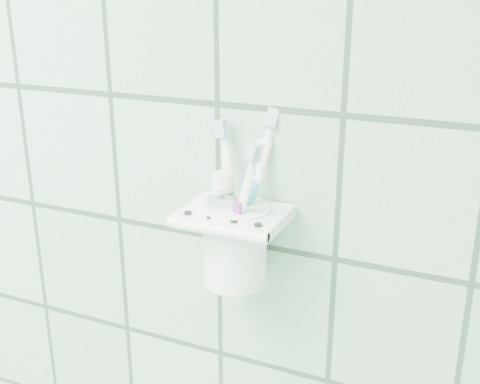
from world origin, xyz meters
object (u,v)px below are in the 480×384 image
Objects in this scene: holder_bracket at (234,217)px; toothbrush_pink at (240,203)px; toothpaste_tube at (221,219)px; cup at (235,241)px; toothbrush_orange at (223,198)px; toothbrush_blue at (226,197)px.

holder_bracket is 0.02m from toothbrush_pink.
cup is at bearing 16.60° from toothpaste_tube.
cup is 0.52× the size of toothbrush_orange.
toothbrush_pink is at bearing -32.94° from cup.
toothbrush_blue reaches higher than toothbrush_orange.
cup is at bearing 106.49° from holder_bracket.
toothpaste_tube is at bearing 142.20° from toothbrush_blue.
holder_bracket is at bearing 3.67° from toothpaste_tube.
toothbrush_pink is at bearing 53.22° from toothbrush_blue.
toothbrush_orange is at bearing 81.25° from toothpaste_tube.
toothbrush_orange is 0.02m from toothpaste_tube.
cup is 0.52× the size of toothbrush_pink.
toothbrush_blue is (-0.00, -0.02, 0.03)m from holder_bracket.
toothbrush_orange reaches higher than cup.
holder_bracket is 0.03m from toothbrush_blue.
toothpaste_tube is at bearing -139.96° from cup.
toothbrush_blue is 1.12× the size of toothbrush_orange.
cup is at bearing 149.86° from toothbrush_pink.
toothbrush_pink is (0.01, -0.01, 0.05)m from cup.
toothbrush_pink is 0.03m from toothbrush_orange.
holder_bracket is 0.02m from toothpaste_tube.
toothbrush_orange is (-0.02, 0.01, 0.02)m from holder_bracket.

